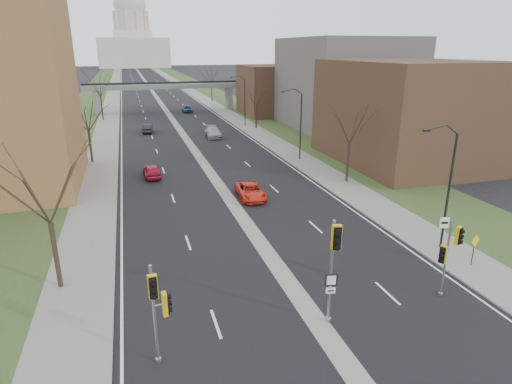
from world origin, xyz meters
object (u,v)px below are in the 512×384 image
signal_pole_left (158,302)px  speed_limit_sign (443,229)px  warning_sign (474,246)px  car_right_far (187,109)px  signal_pole_median (334,256)px  signal_pole_right (449,250)px  car_right_near (251,191)px  car_left_near (152,171)px  car_left_far (148,128)px  car_right_mid (213,132)px

signal_pole_left → speed_limit_sign: bearing=11.8°
warning_sign → car_right_far: 75.47m
signal_pole_median → speed_limit_sign: size_ratio=2.03×
signal_pole_right → car_right_near: 20.26m
speed_limit_sign → car_left_near: (-17.28, 24.71, -1.31)m
car_left_far → car_right_mid: bearing=150.5°
signal_pole_right → car_left_near: 32.24m
warning_sign → car_right_near: size_ratio=0.43×
signal_pole_median → car_left_far: size_ratio=1.31×
car_left_far → car_right_far: car_right_far is taller
signal_pole_right → car_right_far: size_ratio=1.04×
car_right_mid → signal_pole_left: bearing=-100.6°
warning_sign → car_right_near: bearing=104.8°
signal_pole_left → car_right_near: size_ratio=0.99×
car_right_mid → signal_pole_median: bearing=-91.2°
signal_pole_right → car_right_near: signal_pole_right is taller
car_right_near → car_right_far: 58.27m
signal_pole_right → car_right_far: signal_pole_right is taller
warning_sign → car_right_mid: warning_sign is taller
warning_sign → signal_pole_median: bearing=178.9°
signal_pole_left → car_right_far: (11.97, 78.43, -2.43)m
car_left_far → car_right_far: bearing=-107.3°
car_right_mid → car_right_far: bearing=93.4°
signal_pole_left → car_right_mid: size_ratio=0.90×
signal_pole_median → signal_pole_right: signal_pole_median is taller
car_left_far → car_left_near: bearing=94.1°
warning_sign → car_left_far: warning_sign is taller
speed_limit_sign → car_left_far: size_ratio=0.64×
car_right_mid → car_right_far: 28.83m
car_right_mid → warning_sign: bearing=-77.4°
speed_limit_sign → signal_pole_right: bearing=-109.2°
car_left_far → signal_pole_median: bearing=102.3°
signal_pole_left → car_right_near: bearing=60.7°
speed_limit_sign → car_left_far: speed_limit_sign is taller
speed_limit_sign → car_left_near: speed_limit_sign is taller
car_left_near → signal_pole_right: bearing=112.9°
signal_pole_left → signal_pole_right: signal_pole_left is taller
warning_sign → car_left_near: size_ratio=0.51×
car_left_far → signal_pole_right: bearing=109.5°
signal_pole_right → car_right_near: size_ratio=0.93×
signal_pole_right → warning_sign: (4.23, 2.48, -1.49)m
signal_pole_left → warning_sign: bearing=6.3°
speed_limit_sign → warning_sign: speed_limit_sign is taller
speed_limit_sign → warning_sign: bearing=-40.7°
car_left_near → car_left_far: size_ratio=0.98×
signal_pole_median → car_right_far: bearing=98.9°
speed_limit_sign → car_right_far: speed_limit_sign is taller
car_right_mid → signal_pole_right: bearing=-82.8°
warning_sign → car_right_far: warning_sign is taller
car_left_far → warning_sign: bearing=114.3°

